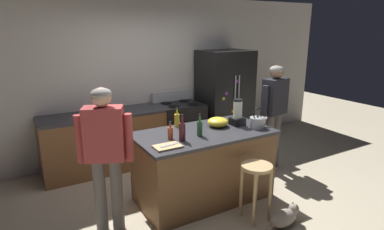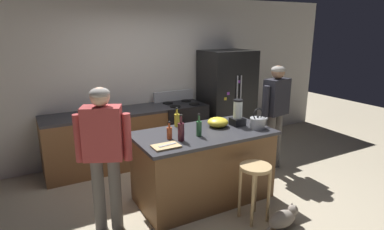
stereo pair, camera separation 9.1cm
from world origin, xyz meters
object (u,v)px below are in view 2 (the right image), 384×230
at_px(bottle_wine, 181,131).
at_px(person_by_sink_right, 276,108).
at_px(cutting_board, 166,146).
at_px(bottle_cooking_sauce, 169,133).
at_px(bottle_olive_oil, 199,128).
at_px(blender_appliance, 238,114).
at_px(stove_range, 181,129).
at_px(bottle_soda, 177,120).
at_px(cat, 283,218).
at_px(mixing_bowl, 218,122).
at_px(kitchen_island, 203,165).
at_px(person_by_island_left, 104,147).
at_px(tea_kettle, 258,122).
at_px(refrigerator, 227,99).
at_px(bar_stool, 255,178).
at_px(chef_knife, 168,145).

bearing_deg(bottle_wine, person_by_sink_right, 12.77).
bearing_deg(person_by_sink_right, cutting_board, -165.87).
height_order(bottle_cooking_sauce, bottle_olive_oil, bottle_olive_oil).
height_order(blender_appliance, bottle_cooking_sauce, blender_appliance).
height_order(person_by_sink_right, bottle_cooking_sauce, person_by_sink_right).
height_order(stove_range, bottle_olive_oil, bottle_olive_oil).
bearing_deg(stove_range, bottle_soda, -119.18).
height_order(cat, bottle_soda, bottle_soda).
bearing_deg(blender_appliance, person_by_sink_right, 14.58).
relative_size(bottle_wine, bottle_soda, 1.23).
relative_size(stove_range, mixing_bowl, 3.97).
distance_m(kitchen_island, blender_appliance, 0.82).
height_order(blender_appliance, bottle_soda, blender_appliance).
bearing_deg(cutting_board, person_by_sink_right, 14.13).
height_order(cat, bottle_cooking_sauce, bottle_cooking_sauce).
xyz_separation_m(blender_appliance, bottle_soda, (-0.73, 0.35, -0.06)).
xyz_separation_m(person_by_island_left, tea_kettle, (1.97, -0.13, 0.02)).
bearing_deg(cat, bottle_olive_oil, 123.06).
xyz_separation_m(kitchen_island, bottle_wine, (-0.39, -0.15, 0.57)).
distance_m(kitchen_island, refrigerator, 2.09).
bearing_deg(bottle_olive_oil, bar_stool, -57.19).
distance_m(person_by_sink_right, bottle_wine, 1.89).
bearing_deg(bottle_cooking_sauce, cutting_board, -123.20).
height_order(kitchen_island, bottle_cooking_sauce, bottle_cooking_sauce).
xyz_separation_m(bottle_wine, tea_kettle, (1.09, -0.05, -0.04)).
bearing_deg(stove_range, mixing_bowl, -96.96).
distance_m(bottle_soda, mixing_bowl, 0.54).
bearing_deg(refrigerator, cutting_board, -139.08).
height_order(bottle_wine, chef_knife, bottle_wine).
xyz_separation_m(kitchen_island, blender_appliance, (0.55, 0.03, 0.61)).
bearing_deg(bottle_wine, refrigerator, 42.75).
distance_m(kitchen_island, tea_kettle, 0.90).
distance_m(stove_range, chef_knife, 2.13).
bearing_deg(bottle_cooking_sauce, bottle_soda, 53.55).
xyz_separation_m(bar_stool, tea_kettle, (0.43, 0.51, 0.47)).
distance_m(refrigerator, cat, 2.79).
xyz_separation_m(bottle_soda, chef_knife, (-0.43, -0.64, -0.07)).
bearing_deg(chef_knife, bottle_soda, 47.94).
distance_m(blender_appliance, mixing_bowl, 0.29).
height_order(stove_range, mixing_bowl, stove_range).
relative_size(bottle_cooking_sauce, chef_knife, 0.98).
height_order(refrigerator, bottle_olive_oil, refrigerator).
bearing_deg(bottle_cooking_sauce, cat, -45.86).
height_order(bottle_cooking_sauce, cutting_board, bottle_cooking_sauce).
bearing_deg(person_by_island_left, stove_range, 42.80).
bearing_deg(refrigerator, cat, -110.49).
bearing_deg(bottle_soda, chef_knife, -124.09).
xyz_separation_m(bar_stool, blender_appliance, (0.28, 0.74, 0.54)).
bearing_deg(bottle_soda, bar_stool, -67.53).
distance_m(kitchen_island, bar_stool, 0.76).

